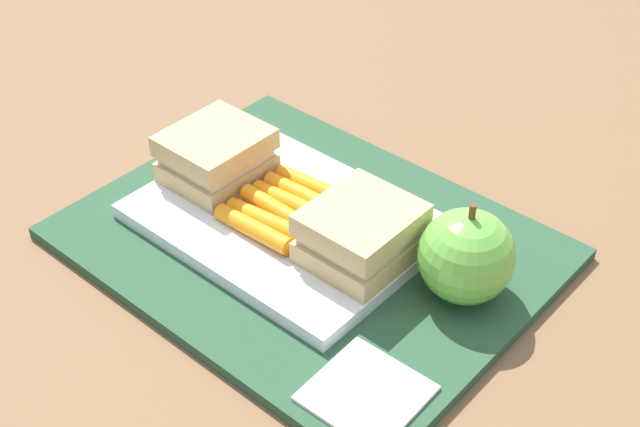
# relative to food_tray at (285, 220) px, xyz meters

# --- Properties ---
(ground_plane) EXTENTS (2.40, 2.40, 0.00)m
(ground_plane) POSITION_rel_food_tray_xyz_m (0.03, 0.00, -0.02)
(ground_plane) COLOR brown
(lunchbag_mat) EXTENTS (0.36, 0.28, 0.01)m
(lunchbag_mat) POSITION_rel_food_tray_xyz_m (0.03, 0.00, -0.01)
(lunchbag_mat) COLOR #284C33
(lunchbag_mat) RESTS_ON ground_plane
(food_tray) EXTENTS (0.23, 0.17, 0.01)m
(food_tray) POSITION_rel_food_tray_xyz_m (0.00, 0.00, 0.00)
(food_tray) COLOR white
(food_tray) RESTS_ON lunchbag_mat
(sandwich_half_left) EXTENTS (0.07, 0.08, 0.04)m
(sandwich_half_left) POSITION_rel_food_tray_xyz_m (-0.08, 0.00, 0.03)
(sandwich_half_left) COLOR tan
(sandwich_half_left) RESTS_ON food_tray
(sandwich_half_right) EXTENTS (0.07, 0.08, 0.04)m
(sandwich_half_right) POSITION_rel_food_tray_xyz_m (0.08, 0.00, 0.03)
(sandwich_half_right) COLOR tan
(sandwich_half_right) RESTS_ON food_tray
(carrot_sticks_bundle) EXTENTS (0.08, 0.09, 0.02)m
(carrot_sticks_bundle) POSITION_rel_food_tray_xyz_m (-0.00, -0.00, 0.01)
(carrot_sticks_bundle) COLOR orange
(carrot_sticks_bundle) RESTS_ON food_tray
(apple) EXTENTS (0.07, 0.07, 0.08)m
(apple) POSITION_rel_food_tray_xyz_m (0.15, 0.03, 0.03)
(apple) COLOR #66B742
(apple) RESTS_ON lunchbag_mat
(paper_napkin) EXTENTS (0.07, 0.07, 0.00)m
(paper_napkin) POSITION_rel_food_tray_xyz_m (0.16, -0.09, -0.00)
(paper_napkin) COLOR white
(paper_napkin) RESTS_ON lunchbag_mat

